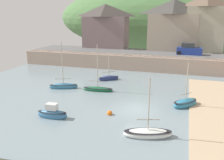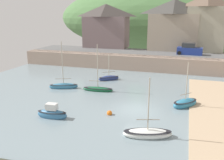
{
  "view_description": "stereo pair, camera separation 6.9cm",
  "coord_description": "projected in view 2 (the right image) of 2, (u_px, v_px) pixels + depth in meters",
  "views": [
    {
      "loc": [
        4.26,
        -21.95,
        9.15
      ],
      "look_at": [
        -3.7,
        3.81,
        1.68
      ],
      "focal_mm": 38.69,
      "sensor_mm": 36.0,
      "label": 1
    },
    {
      "loc": [
        4.33,
        -21.93,
        9.15
      ],
      "look_at": [
        -3.7,
        3.81,
        1.68
      ],
      "focal_mm": 38.69,
      "sensor_mm": 36.0,
      "label": 2
    }
  ],
  "objects": [
    {
      "name": "parked_car_near_slipway",
      "position": [
        189.0,
        50.0,
        40.69
      ],
      "size": [
        4.18,
        1.9,
        1.95
      ],
      "rotation": [
        0.0,
        0.0,
        -0.05
      ],
      "color": "navy",
      "rests_on": "ground"
    },
    {
      "name": "fishing_boat_green",
      "position": [
        64.0,
        86.0,
        30.45
      ],
      "size": [
        3.67,
        2.15,
        6.08
      ],
      "rotation": [
        0.0,
        0.0,
        0.37
      ],
      "color": "teal",
      "rests_on": "ground"
    },
    {
      "name": "waterfront_building_left",
      "position": [
        106.0,
        26.0,
        48.57
      ],
      "size": [
        9.03,
        4.59,
        8.55
      ],
      "color": "slate",
      "rests_on": "ground"
    },
    {
      "name": "waterfront_building_centre",
      "position": [
        173.0,
        25.0,
        44.69
      ],
      "size": [
        9.12,
        4.97,
        9.25
      ],
      "color": "#A19380",
      "rests_on": "ground"
    },
    {
      "name": "mooring_buoy",
      "position": [
        110.0,
        113.0,
        22.53
      ],
      "size": [
        0.5,
        0.5,
        0.5
      ],
      "color": "orange",
      "rests_on": "ground"
    },
    {
      "name": "sailboat_nearest_shore",
      "position": [
        185.0,
        103.0,
        24.52
      ],
      "size": [
        2.97,
        3.11,
        4.77
      ],
      "rotation": [
        0.0,
        0.0,
        0.84
      ],
      "color": "teal",
      "rests_on": "ground"
    },
    {
      "name": "motorboat_with_cabin",
      "position": [
        98.0,
        89.0,
        29.45
      ],
      "size": [
        3.83,
        1.32,
        5.83
      ],
      "rotation": [
        0.0,
        0.0,
        0.08
      ],
      "color": "#175A35",
      "rests_on": "ground"
    },
    {
      "name": "sailboat_blue_trim",
      "position": [
        52.0,
        114.0,
        21.83
      ],
      "size": [
        2.9,
        1.12,
        1.58
      ],
      "rotation": [
        0.0,
        0.0,
        0.07
      ],
      "color": "teal",
      "rests_on": "ground"
    },
    {
      "name": "sailboat_white_hull",
      "position": [
        109.0,
        78.0,
        34.26
      ],
      "size": [
        2.92,
        2.55,
        3.84
      ],
      "rotation": [
        0.0,
        0.0,
        0.66
      ],
      "color": "navy",
      "rests_on": "ground"
    },
    {
      "name": "hillside_backdrop",
      "position": [
        189.0,
        18.0,
        71.39
      ],
      "size": [
        80.0,
        44.0,
        22.24
      ],
      "color": "#4F7944",
      "rests_on": "ground"
    },
    {
      "name": "sailboat_far_left",
      "position": [
        147.0,
        133.0,
        18.51
      ],
      "size": [
        3.98,
        2.28,
        4.88
      ],
      "rotation": [
        0.0,
        0.0,
        0.29
      ],
      "color": "white",
      "rests_on": "ground"
    },
    {
      "name": "waterfront_building_right",
      "position": [
        205.0,
        23.0,
        43.01
      ],
      "size": [
        6.76,
        4.52,
        9.97
      ],
      "color": "#A49F88",
      "rests_on": "ground"
    },
    {
      "name": "quay_seawall",
      "position": [
        158.0,
        62.0,
        39.6
      ],
      "size": [
        48.0,
        9.4,
        2.4
      ],
      "color": "tan",
      "rests_on": "ground"
    }
  ]
}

